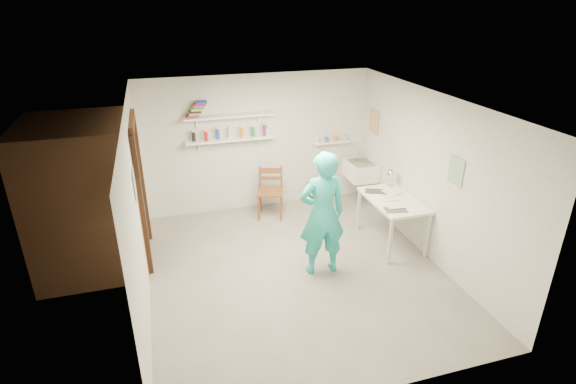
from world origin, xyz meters
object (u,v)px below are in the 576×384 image
object	(u,v)px
belfast_sink	(361,170)
wooden_chair	(270,192)
man	(322,214)
work_table	(391,221)
wall_clock	(317,188)
desk_lamp	(391,173)

from	to	relation	value
belfast_sink	wooden_chair	world-z (taller)	wooden_chair
man	work_table	bearing A→B (deg)	-161.34
wall_clock	desk_lamp	bearing A→B (deg)	24.59
work_table	wall_clock	bearing A→B (deg)	-171.85
man	work_table	world-z (taller)	man
wooden_chair	work_table	distance (m)	2.12
belfast_sink	man	world-z (taller)	man
man	wooden_chair	bearing A→B (deg)	-81.09
belfast_sink	wooden_chair	size ratio (longest dim) A/B	0.64
man	desk_lamp	bearing A→B (deg)	-148.62
desk_lamp	wall_clock	bearing A→B (deg)	-156.73
wall_clock	wooden_chair	distance (m)	1.80
desk_lamp	wooden_chair	bearing A→B (deg)	150.40
belfast_sink	wall_clock	xyz separation A→B (m)	(-1.42, -1.57, 0.49)
belfast_sink	wall_clock	bearing A→B (deg)	-132.12
belfast_sink	work_table	xyz separation A→B (m)	(-0.11, -1.38, -0.32)
wooden_chair	desk_lamp	world-z (taller)	desk_lamp
wall_clock	wooden_chair	size ratio (longest dim) A/B	0.34
work_table	desk_lamp	distance (m)	0.78
work_table	wooden_chair	bearing A→B (deg)	137.03
wall_clock	man	bearing A→B (deg)	-87.35
man	wooden_chair	world-z (taller)	man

